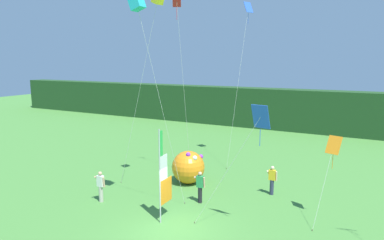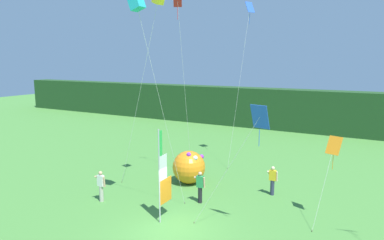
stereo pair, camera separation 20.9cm
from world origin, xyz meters
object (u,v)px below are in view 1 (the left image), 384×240
banner_flag (163,177)px  kite_cyan_box_5 (136,2)px  inflatable_balloon (188,167)px  person_near_banner (101,186)px  kite_blue_diamond_1 (259,121)px  person_mid_field (272,179)px  person_far_left (200,186)px  kite_blue_diamond_3 (247,20)px  kite_red_diamond_6 (178,21)px  kite_orange_diamond_2 (333,148)px

banner_flag → kite_cyan_box_5: 7.89m
banner_flag → inflatable_balloon: size_ratio=2.15×
person_near_banner → kite_blue_diamond_1: bearing=3.5°
person_mid_field → person_far_left: 4.15m
person_mid_field → kite_blue_diamond_3: size_ratio=0.14×
person_far_left → kite_cyan_box_5: kite_cyan_box_5 is taller
person_near_banner → person_far_left: size_ratio=0.98×
banner_flag → kite_blue_diamond_1: bearing=10.3°
person_far_left → kite_red_diamond_6: kite_red_diamond_6 is taller
person_mid_field → kite_orange_diamond_2: bearing=-28.9°
banner_flag → person_mid_field: size_ratio=2.67×
person_far_left → inflatable_balloon: inflatable_balloon is taller
person_far_left → person_mid_field: bearing=43.4°
person_near_banner → person_mid_field: (7.67, 5.18, -0.01)m
person_mid_field → inflatable_balloon: (-4.96, -0.56, 0.13)m
kite_red_diamond_6 → kite_cyan_box_5: bearing=-79.4°
kite_orange_diamond_2 → kite_cyan_box_5: (-8.07, -3.63, 6.45)m
kite_orange_diamond_2 → kite_blue_diamond_3: bearing=133.8°
person_near_banner → kite_blue_diamond_1: (8.20, 0.50, 4.04)m
kite_blue_diamond_3 → banner_flag: bearing=-90.6°
banner_flag → person_mid_field: 6.63m
banner_flag → person_far_left: banner_flag is taller
person_near_banner → kite_blue_diamond_1: kite_blue_diamond_1 is taller
inflatable_balloon → kite_blue_diamond_1: size_ratio=0.36×
person_far_left → kite_blue_diamond_3: size_ratio=0.15×
kite_blue_diamond_3 → kite_cyan_box_5: size_ratio=1.09×
kite_blue_diamond_3 → kite_red_diamond_6: bearing=-115.0°
banner_flag → kite_cyan_box_5: (-1.31, 0.06, 7.78)m
kite_blue_diamond_1 → kite_red_diamond_6: bearing=143.9°
banner_flag → kite_blue_diamond_1: size_ratio=0.78×
banner_flag → kite_blue_diamond_3: size_ratio=0.39×
banner_flag → kite_orange_diamond_2: bearing=28.6°
banner_flag → kite_cyan_box_5: size_ratio=0.42×
inflatable_balloon → kite_blue_diamond_1: 7.91m
banner_flag → person_mid_field: bearing=56.4°
banner_flag → person_far_left: bearing=77.0°
kite_orange_diamond_2 → person_near_banner: bearing=-162.4°
person_far_left → kite_red_diamond_6: size_ratio=0.15×
kite_blue_diamond_1 → kite_orange_diamond_2: 4.21m
kite_red_diamond_6 → kite_blue_diamond_1: bearing=-36.1°
person_near_banner → person_far_left: bearing=26.6°
kite_blue_diamond_1 → kite_blue_diamond_3: size_ratio=0.49×
kite_orange_diamond_2 → person_far_left: bearing=-169.8°
banner_flag → inflatable_balloon: bearing=105.5°
person_mid_field → kite_cyan_box_5: (-4.92, -5.37, 9.00)m
person_mid_field → kite_red_diamond_6: kite_red_diamond_6 is taller
person_far_left → kite_cyan_box_5: (-1.90, -2.52, 8.98)m
person_mid_field → kite_cyan_box_5: size_ratio=0.16×
kite_cyan_box_5 → person_near_banner: bearing=176.0°
inflatable_balloon → kite_cyan_box_5: size_ratio=0.20×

